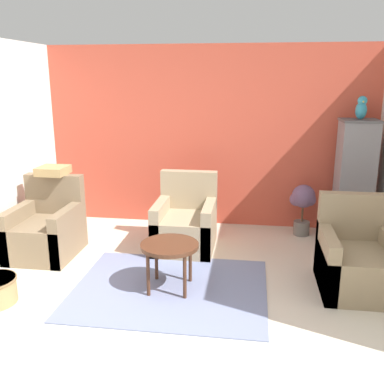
% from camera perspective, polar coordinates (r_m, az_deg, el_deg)
% --- Properties ---
extents(ground_plane, '(20.00, 20.00, 0.00)m').
position_cam_1_polar(ground_plane, '(3.60, -3.76, -20.35)').
color(ground_plane, beige).
rests_on(ground_plane, ground).
extents(wall_back_accent, '(4.71, 0.06, 2.53)m').
position_cam_1_polar(wall_back_accent, '(6.10, 2.14, 7.28)').
color(wall_back_accent, '#C64C38').
rests_on(wall_back_accent, ground_plane).
extents(area_rug, '(1.94, 1.57, 0.01)m').
position_cam_1_polar(area_rug, '(4.47, -2.92, -12.70)').
color(area_rug, slate).
rests_on(area_rug, ground_plane).
extents(coffee_table, '(0.58, 0.58, 0.49)m').
position_cam_1_polar(coffee_table, '(4.29, -3.00, -7.59)').
color(coffee_table, '#472819').
rests_on(coffee_table, ground_plane).
extents(armchair_left, '(0.73, 0.82, 0.93)m').
position_cam_1_polar(armchair_left, '(5.47, -18.83, -4.93)').
color(armchair_left, '#7A664C').
rests_on(armchair_left, ground_plane).
extents(armchair_right, '(0.73, 0.82, 0.93)m').
position_cam_1_polar(armchair_right, '(4.66, 21.13, -8.64)').
color(armchair_right, '#8E7A5B').
rests_on(armchair_right, ground_plane).
extents(armchair_middle, '(0.73, 0.82, 0.93)m').
position_cam_1_polar(armchair_middle, '(5.37, -0.88, -4.44)').
color(armchair_middle, '#9E896B').
rests_on(armchair_middle, ground_plane).
extents(birdcage, '(0.47, 0.47, 1.58)m').
position_cam_1_polar(birdcage, '(5.90, 20.77, 1.30)').
color(birdcage, '#555559').
rests_on(birdcage, ground_plane).
extents(parrot, '(0.14, 0.24, 0.29)m').
position_cam_1_polar(parrot, '(5.77, 21.63, 10.31)').
color(parrot, teal).
rests_on(parrot, birdcage).
extents(potted_plant, '(0.34, 0.31, 0.70)m').
position_cam_1_polar(potted_plant, '(5.95, 14.56, -1.37)').
color(potted_plant, '#66605B').
rests_on(potted_plant, ground_plane).
extents(throw_pillow, '(0.34, 0.34, 0.10)m').
position_cam_1_polar(throw_pillow, '(5.55, -18.04, 2.74)').
color(throw_pillow, tan).
rests_on(throw_pillow, armchair_left).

